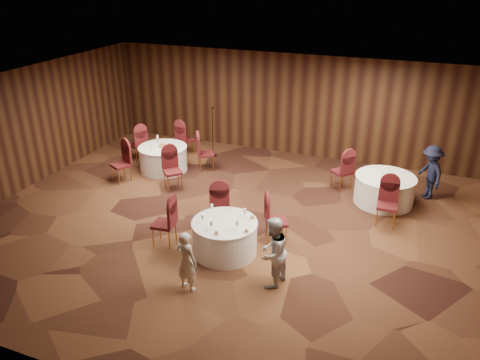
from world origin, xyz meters
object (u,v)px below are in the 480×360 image
at_px(table_right, 384,189).
at_px(woman_a, 186,261).
at_px(mic_stand, 213,142).
at_px(man_c, 430,172).
at_px(table_main, 225,237).
at_px(woman_b, 273,253).
at_px(table_left, 163,158).

bearing_deg(table_right, woman_a, -121.50).
relative_size(mic_stand, man_c, 1.11).
bearing_deg(table_main, woman_b, -28.18).
bearing_deg(table_main, mic_stand, 117.15).
relative_size(table_right, woman_b, 1.05).
height_order(mic_stand, woman_b, mic_stand).
bearing_deg(man_c, table_left, -112.39).
bearing_deg(woman_b, man_c, 163.86).
distance_m(woman_b, man_c, 5.70).
bearing_deg(man_c, woman_b, -57.64).
height_order(mic_stand, woman_a, mic_stand).
relative_size(table_main, table_right, 0.92).
bearing_deg(table_left, mic_stand, 60.46).
xyz_separation_m(mic_stand, woman_b, (3.83, -5.67, 0.25)).
bearing_deg(woman_a, mic_stand, -56.41).
xyz_separation_m(table_right, mic_stand, (-5.46, 1.36, 0.10)).
distance_m(table_right, man_c, 1.32).
bearing_deg(table_left, woman_b, -40.77).
height_order(table_right, woman_a, woman_a).
height_order(table_left, woman_a, woman_a).
distance_m(table_main, table_right, 4.65).
bearing_deg(table_main, man_c, 47.90).
xyz_separation_m(table_left, man_c, (7.40, 0.96, 0.35)).
bearing_deg(woman_a, man_c, -112.48).
bearing_deg(mic_stand, table_right, -13.96).
bearing_deg(table_right, mic_stand, 166.04).
xyz_separation_m(mic_stand, man_c, (6.50, -0.63, 0.25)).
bearing_deg(woman_b, table_main, -106.46).
height_order(table_main, mic_stand, mic_stand).
relative_size(table_main, table_left, 0.97).
bearing_deg(table_right, table_main, -128.62).
distance_m(table_left, table_right, 6.37).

